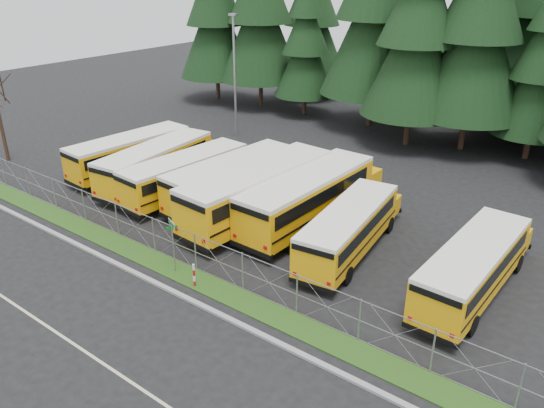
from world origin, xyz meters
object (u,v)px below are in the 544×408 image
Objects in this scene: bus_0 at (135,154)px; striped_bollard at (194,275)px; bus_2 at (190,176)px; bus_4 at (264,192)px; bus_5 at (312,198)px; bus_3 at (236,180)px; bus_east at (475,269)px; light_standard at (235,72)px; bus_1 at (160,165)px; bus_6 at (351,230)px; street_sign at (172,236)px.

bus_0 is 16.06m from striped_bollard.
bus_2 is 0.85× the size of bus_4.
bus_5 is (2.63, 1.11, -0.08)m from bus_4.
bus_3 is 5.41m from bus_5.
bus_3 is (3.03, 1.02, 0.07)m from bus_2.
bus_2 is at bearing -179.16° from bus_east.
bus_east is 27.49m from light_standard.
bus_2 is at bearing -8.65° from bus_1.
bus_3 is (6.04, 0.87, 0.04)m from bus_1.
striped_bollard is at bearing -127.07° from bus_6.
striped_bollard is (7.75, -7.57, -0.77)m from bus_2.
light_standard is (-13.85, 19.22, 4.90)m from striped_bollard.
street_sign is at bearing 168.44° from striped_bollard.
striped_bollard is 24.19m from light_standard.
bus_5 reaches higher than striped_bollard.
light_standard is at bearing 94.46° from bus_0.
bus_5 is at bearing -35.42° from light_standard.
bus_2 is at bearing -169.50° from bus_5.
bus_1 is at bearing -179.40° from bus_east.
striped_bollard is at bearing -54.23° from light_standard.
bus_0 is 3.11m from bus_1.
bus_east is at bearing -26.22° from light_standard.
bus_1 is 0.91× the size of bus_5.
bus_6 is at bearing 1.63° from bus_0.
bus_3 is 3.92× the size of street_sign.
bus_1 is 8.81m from bus_4.
light_standard is (-6.10, 11.66, 4.13)m from bus_2.
bus_4 is 4.41× the size of street_sign.
bus_0 is 0.86× the size of bus_4.
light_standard reaches higher than bus_5.
light_standard reaches higher than bus_2.
bus_east is at bearing -7.18° from bus_1.
bus_1 is at bearing 141.01° from street_sign.
light_standard reaches higher than striped_bollard.
bus_2 is 11.93m from bus_6.
bus_east is at bearing -0.33° from bus_3.
bus_2 is 5.81m from bus_4.
bus_2 is at bearing -173.96° from bus_4.
bus_0 is at bearing 170.13° from bus_6.
light_standard is (-9.13, 10.64, 4.06)m from bus_3.
light_standard reaches higher than bus_1.
street_sign reaches higher than bus_2.
bus_6 is (14.93, -0.47, -0.10)m from bus_1.
bus_6 is at bearing 60.01° from striped_bollard.
bus_0 is 18.04m from bus_6.
bus_4 is at bearing -5.42° from bus_1.
bus_0 is at bearing -89.96° from light_standard.
bus_0 reaches higher than striped_bollard.
bus_5 is 1.16× the size of light_standard.
bus_4 is 2.85m from bus_5.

